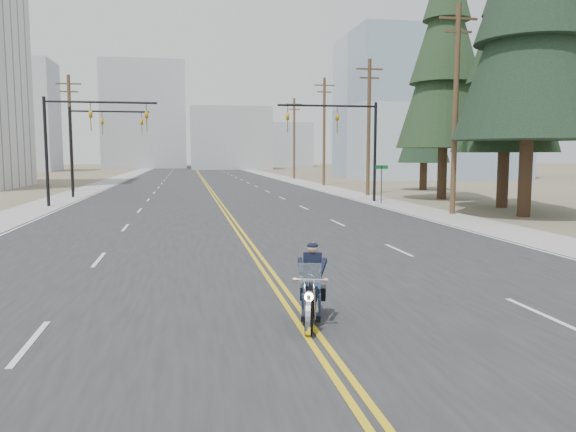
% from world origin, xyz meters
% --- Properties ---
extents(ground_plane, '(400.00, 400.00, 0.00)m').
position_xyz_m(ground_plane, '(0.00, 0.00, 0.00)').
color(ground_plane, '#776D56').
rests_on(ground_plane, ground).
extents(road, '(20.00, 200.00, 0.01)m').
position_xyz_m(road, '(0.00, 70.00, 0.01)').
color(road, '#303033').
rests_on(road, ground).
extents(sidewalk_left, '(3.00, 200.00, 0.01)m').
position_xyz_m(sidewalk_left, '(-11.50, 70.00, 0.01)').
color(sidewalk_left, '#A5A5A0').
rests_on(sidewalk_left, ground).
extents(sidewalk_right, '(3.00, 200.00, 0.01)m').
position_xyz_m(sidewalk_right, '(11.50, 70.00, 0.01)').
color(sidewalk_right, '#A5A5A0').
rests_on(sidewalk_right, ground).
extents(traffic_mast_left, '(7.10, 0.26, 7.00)m').
position_xyz_m(traffic_mast_left, '(-8.98, 32.00, 4.94)').
color(traffic_mast_left, black).
rests_on(traffic_mast_left, ground).
extents(traffic_mast_right, '(7.10, 0.26, 7.00)m').
position_xyz_m(traffic_mast_right, '(8.98, 32.00, 4.94)').
color(traffic_mast_right, black).
rests_on(traffic_mast_right, ground).
extents(traffic_mast_far, '(6.10, 0.26, 7.00)m').
position_xyz_m(traffic_mast_far, '(-9.31, 40.00, 4.87)').
color(traffic_mast_far, black).
rests_on(traffic_mast_far, ground).
extents(street_sign, '(0.90, 0.06, 2.62)m').
position_xyz_m(street_sign, '(10.80, 30.00, 1.80)').
color(street_sign, black).
rests_on(street_sign, ground).
extents(utility_pole_b, '(2.20, 0.30, 11.50)m').
position_xyz_m(utility_pole_b, '(12.50, 23.00, 5.98)').
color(utility_pole_b, brown).
rests_on(utility_pole_b, ground).
extents(utility_pole_c, '(2.20, 0.30, 11.00)m').
position_xyz_m(utility_pole_c, '(12.50, 38.00, 5.73)').
color(utility_pole_c, brown).
rests_on(utility_pole_c, ground).
extents(utility_pole_d, '(2.20, 0.30, 11.50)m').
position_xyz_m(utility_pole_d, '(12.50, 53.00, 5.98)').
color(utility_pole_d, brown).
rests_on(utility_pole_d, ground).
extents(utility_pole_e, '(2.20, 0.30, 11.00)m').
position_xyz_m(utility_pole_e, '(12.50, 70.00, 5.73)').
color(utility_pole_e, brown).
rests_on(utility_pole_e, ground).
extents(utility_pole_left, '(2.20, 0.30, 10.50)m').
position_xyz_m(utility_pole_left, '(-12.50, 48.00, 5.48)').
color(utility_pole_left, brown).
rests_on(utility_pole_left, ground).
extents(glass_building, '(24.00, 16.00, 20.00)m').
position_xyz_m(glass_building, '(32.00, 70.00, 10.00)').
color(glass_building, '#9EB5CC').
rests_on(glass_building, ground).
extents(haze_bldg_a, '(14.00, 12.00, 22.00)m').
position_xyz_m(haze_bldg_a, '(-35.00, 115.00, 11.00)').
color(haze_bldg_a, '#B7BCC6').
rests_on(haze_bldg_a, ground).
extents(haze_bldg_b, '(18.00, 14.00, 14.00)m').
position_xyz_m(haze_bldg_b, '(8.00, 125.00, 7.00)').
color(haze_bldg_b, '#ADB2B7').
rests_on(haze_bldg_b, ground).
extents(haze_bldg_c, '(16.00, 12.00, 18.00)m').
position_xyz_m(haze_bldg_c, '(40.00, 110.00, 9.00)').
color(haze_bldg_c, '#B7BCC6').
rests_on(haze_bldg_c, ground).
extents(haze_bldg_d, '(20.00, 15.00, 26.00)m').
position_xyz_m(haze_bldg_d, '(-12.00, 140.00, 13.00)').
color(haze_bldg_d, '#ADB2B7').
rests_on(haze_bldg_d, ground).
extents(haze_bldg_e, '(14.00, 14.00, 12.00)m').
position_xyz_m(haze_bldg_e, '(25.00, 150.00, 6.00)').
color(haze_bldg_e, '#B7BCC6').
rests_on(haze_bldg_e, ground).
extents(motorcyclist, '(1.40, 2.19, 1.58)m').
position_xyz_m(motorcyclist, '(0.16, 4.30, 0.79)').
color(motorcyclist, black).
rests_on(motorcyclist, ground).
extents(conifer_mid, '(6.52, 6.52, 17.40)m').
position_xyz_m(conifer_mid, '(17.41, 26.10, 9.98)').
color(conifer_mid, '#382619').
rests_on(conifer_mid, ground).
extents(conifer_tall, '(6.92, 6.92, 19.23)m').
position_xyz_m(conifer_tall, '(16.71, 33.18, 11.04)').
color(conifer_tall, '#382619').
rests_on(conifer_tall, ground).
extents(conifer_far, '(4.83, 4.83, 12.94)m').
position_xyz_m(conifer_far, '(19.96, 43.89, 7.42)').
color(conifer_far, '#382619').
rests_on(conifer_far, ground).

